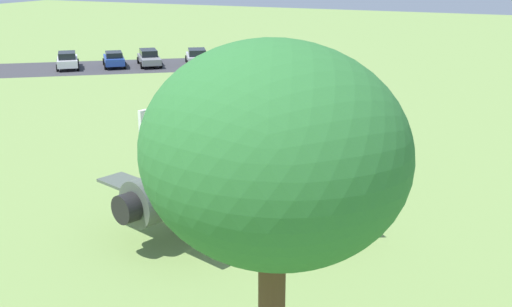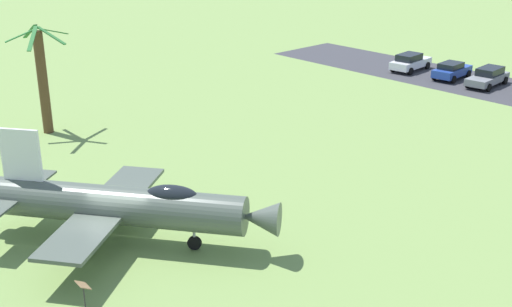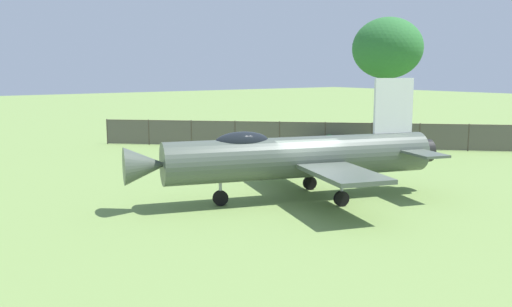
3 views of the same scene
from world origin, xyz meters
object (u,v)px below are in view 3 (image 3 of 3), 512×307
object	(u,v)px
shrub_by_tree	(329,143)
shade_tree	(387,49)
display_jet	(292,157)
info_plaque	(247,160)
shrub_near_fence	(406,153)

from	to	relation	value
shrub_by_tree	shade_tree	bearing A→B (deg)	-147.12
display_jet	shrub_by_tree	distance (m)	13.84
shade_tree	info_plaque	size ratio (longest dim) A/B	7.32
shrub_by_tree	info_plaque	size ratio (longest dim) A/B	0.95
display_jet	info_plaque	xyz separation A→B (m)	(4.87, -1.27, -0.93)
info_plaque	display_jet	bearing A→B (deg)	165.34
shade_tree	info_plaque	xyz separation A→B (m)	(-1.04, 11.20, -5.59)
shade_tree	info_plaque	distance (m)	12.56
display_jet	shrub_near_fence	size ratio (longest dim) A/B	9.67
shrub_near_fence	info_plaque	xyz separation A→B (m)	(1.69, 9.96, 0.37)
display_jet	shrub_near_fence	world-z (taller)	display_jet
display_jet	shade_tree	world-z (taller)	shade_tree
shrub_near_fence	shrub_by_tree	distance (m)	5.66
shrub_near_fence	info_plaque	bearing A→B (deg)	80.38
shade_tree	shrub_by_tree	size ratio (longest dim) A/B	7.68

